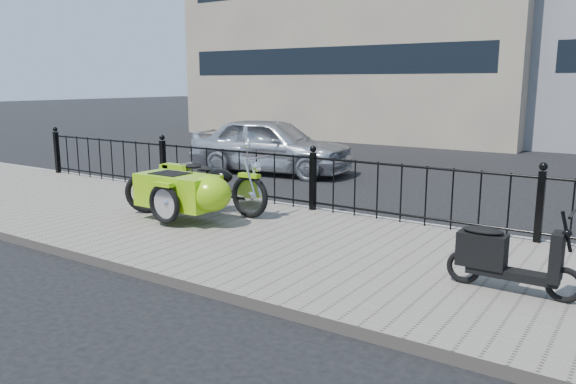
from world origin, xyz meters
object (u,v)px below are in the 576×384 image
Objects in this scene: scooter at (503,258)px; spare_tire at (147,192)px; motorcycle_sidecar at (193,190)px; sedan_car at (271,145)px.

scooter reaches higher than spare_tire.
motorcycle_sidecar is 4.70m from scooter.
spare_tire is (-5.64, 0.39, -0.01)m from scooter.
motorcycle_sidecar is 0.98m from spare_tire.
motorcycle_sidecar is 0.56× the size of sedan_car.
scooter is 0.33× the size of sedan_car.
motorcycle_sidecar is 3.31× the size of spare_tire.
spare_tire is (-0.97, -0.06, -0.13)m from motorcycle_sidecar.
scooter is 1.93× the size of spare_tire.
spare_tire is at bearing 176.03° from scooter.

